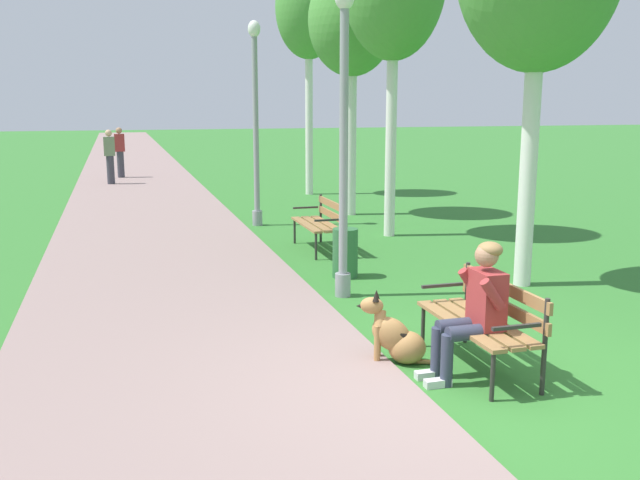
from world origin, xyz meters
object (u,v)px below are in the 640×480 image
Objects in this scene: person_seated_on_near_bench at (475,305)px; birch_tree_fourth at (352,22)px; litter_bin at (345,253)px; pedestrian_further_distant at (120,153)px; lamp_post_mid at (256,122)px; lamp_post_near at (344,140)px; birch_tree_fifth at (309,10)px; pedestrian_distant at (110,157)px; dog_shepherd at (396,337)px; park_bench_mid at (322,220)px; park_bench_near at (485,315)px.

birch_tree_fourth is (1.93, 9.18, 3.42)m from person_seated_on_near_bench.
pedestrian_further_distant is at bearing 101.45° from litter_bin.
person_seated_on_near_bench is 0.31× the size of lamp_post_mid.
lamp_post_near is 0.63× the size of birch_tree_fifth.
birch_tree_fifth is at bearing -35.32° from pedestrian_distant.
dog_shepherd is 17.91m from pedestrian_further_distant.
birch_tree_fourth is 10.80m from pedestrian_further_distant.
pedestrian_further_distant is (-2.87, 18.29, 0.16)m from person_seated_on_near_bench.
lamp_post_near is at bearing -89.67° from lamp_post_mid.
lamp_post_near is 15.63m from pedestrian_further_distant.
lamp_post_mid is at bearing 94.69° from litter_bin.
park_bench_mid is 8.46m from birch_tree_fifth.
pedestrian_further_distant reaches higher than park_bench_near.
lamp_post_near reaches higher than park_bench_mid.
litter_bin is at bearing 70.14° from lamp_post_near.
birch_tree_fourth reaches higher than litter_bin.
person_seated_on_near_bench is (-0.25, -5.71, 0.17)m from park_bench_mid.
birch_tree_fourth is 7.60× the size of litter_bin.
birch_tree_fourth is (1.68, 3.48, 3.59)m from park_bench_mid.
person_seated_on_near_bench is at bearing -98.79° from birch_tree_fifth.
birch_tree_fourth is (2.25, 0.79, 2.03)m from lamp_post_mid.
pedestrian_distant is 1.86m from pedestrian_further_distant.
birch_tree_fifth reaches higher than park_bench_near.
pedestrian_distant is (-3.18, 16.45, 0.16)m from person_seated_on_near_bench.
park_bench_mid reaches higher than litter_bin.
park_bench_mid is at bearing 89.52° from park_bench_near.
dog_shepherd is 8.06m from lamp_post_mid.
dog_shepherd is 3.37m from litter_bin.
person_seated_on_near_bench is at bearing -84.37° from lamp_post_near.
birch_tree_fifth is at bearing 81.21° from person_seated_on_near_bench.
pedestrian_further_distant is (0.31, 1.83, 0.00)m from pedestrian_distant.
dog_shepherd is 0.47× the size of pedestrian_further_distant.
person_seated_on_near_bench is 0.24× the size of birch_tree_fourth.
birch_tree_fourth is 0.87× the size of birch_tree_fifth.
park_bench_near reaches higher than dog_shepherd.
lamp_post_near is 0.72× the size of birch_tree_fourth.
pedestrian_further_distant is (-3.12, 12.58, 0.33)m from park_bench_mid.
birch_tree_fourth is (2.22, 6.27, 2.11)m from lamp_post_near.
dog_shepherd is at bearing -101.55° from birch_tree_fifth.
park_bench_near is at bearing -25.21° from dog_shepherd.
lamp_post_mid reaches higher than pedestrian_further_distant.
birch_tree_fifth is (0.05, 3.62, 0.69)m from birch_tree_fourth.
park_bench_near is 13.43m from birch_tree_fifth.
park_bench_mid is 1.20× the size of person_seated_on_near_bench.
lamp_post_near reaches higher than dog_shepherd.
park_bench_mid is 0.24× the size of birch_tree_fifth.
park_bench_mid is (0.05, 5.52, 0.00)m from park_bench_near.
litter_bin is at bearing -75.61° from pedestrian_distant.
person_seated_on_near_bench is 0.76× the size of pedestrian_further_distant.
park_bench_near is 9.83m from birch_tree_fourth.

